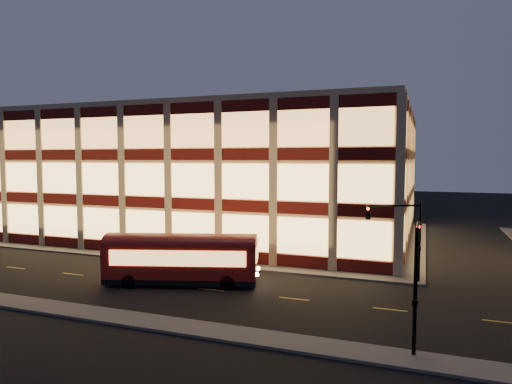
% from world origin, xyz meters
% --- Properties ---
extents(ground, '(200.00, 200.00, 0.00)m').
position_xyz_m(ground, '(0.00, 0.00, 0.00)').
color(ground, black).
rests_on(ground, ground).
extents(sidewalk_office_south, '(54.00, 2.00, 0.15)m').
position_xyz_m(sidewalk_office_south, '(-3.00, 1.00, 0.07)').
color(sidewalk_office_south, '#514F4C').
rests_on(sidewalk_office_south, ground).
extents(sidewalk_office_east, '(2.00, 30.00, 0.15)m').
position_xyz_m(sidewalk_office_east, '(23.00, 17.00, 0.07)').
color(sidewalk_office_east, '#514F4C').
rests_on(sidewalk_office_east, ground).
extents(sidewalk_near, '(100.00, 2.00, 0.15)m').
position_xyz_m(sidewalk_near, '(0.00, -13.00, 0.07)').
color(sidewalk_near, '#514F4C').
rests_on(sidewalk_near, ground).
extents(office_building, '(50.45, 30.45, 14.50)m').
position_xyz_m(office_building, '(-2.91, 16.91, 7.25)').
color(office_building, tan).
rests_on(office_building, ground).
extents(traffic_signal_far, '(3.79, 1.87, 6.00)m').
position_xyz_m(traffic_signal_far, '(22.21, 0.24, 4.11)').
color(traffic_signal_far, black).
rests_on(traffic_signal_far, ground).
extents(traffic_signal_near, '(0.32, 4.45, 6.00)m').
position_xyz_m(traffic_signal_near, '(23.50, -11.03, 4.13)').
color(traffic_signal_near, black).
rests_on(traffic_signal_near, ground).
extents(trolley_bus, '(11.22, 5.85, 3.69)m').
position_xyz_m(trolley_bus, '(7.38, -5.40, 2.05)').
color(trolley_bus, '#930D08').
rests_on(trolley_bus, ground).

